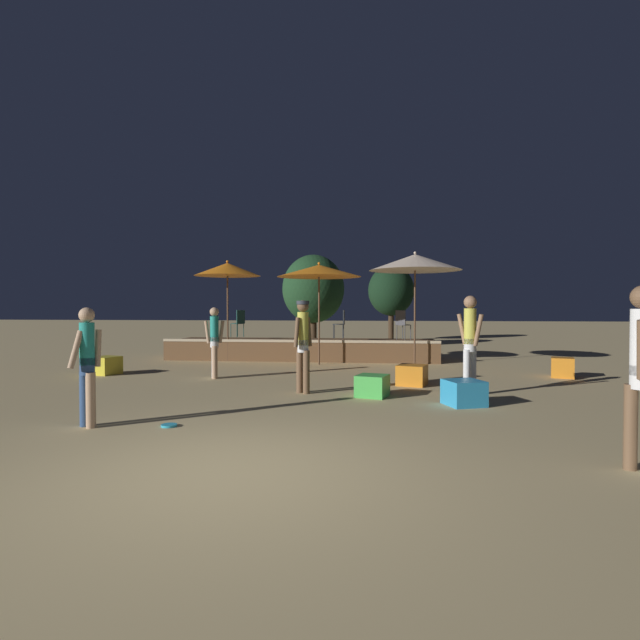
{
  "coord_description": "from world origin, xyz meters",
  "views": [
    {
      "loc": [
        1.52,
        -4.78,
        1.65
      ],
      "look_at": [
        0.0,
        7.71,
        1.35
      ],
      "focal_mm": 28.0,
      "sensor_mm": 36.0,
      "label": 1
    }
  ],
  "objects_px": {
    "cube_seat_2": "(464,393)",
    "background_tree_1": "(391,291)",
    "cube_seat_0": "(412,375)",
    "person_1": "(214,340)",
    "patio_umbrella_0": "(319,271)",
    "person_3": "(470,340)",
    "cube_seat_4": "(372,386)",
    "patio_umbrella_2": "(227,270)",
    "cube_seat_1": "(562,368)",
    "patio_umbrella_1": "(415,262)",
    "cube_seat_3": "(106,365)",
    "bistro_chair_1": "(341,321)",
    "person_4": "(87,363)",
    "frisbee_disc": "(169,425)",
    "bistro_chair_2": "(402,322)",
    "bistro_chair_0": "(239,321)",
    "person_2": "(303,340)",
    "background_tree_0": "(313,289)"
  },
  "relations": [
    {
      "from": "patio_umbrella_2",
      "to": "person_4",
      "type": "bearing_deg",
      "value": -85.48
    },
    {
      "from": "patio_umbrella_1",
      "to": "cube_seat_0",
      "type": "xyz_separation_m",
      "value": [
        -0.31,
        -3.83,
        -2.75
      ]
    },
    {
      "from": "patio_umbrella_0",
      "to": "cube_seat_2",
      "type": "bearing_deg",
      "value": -61.1
    },
    {
      "from": "person_1",
      "to": "cube_seat_4",
      "type": "bearing_deg",
      "value": -140.08
    },
    {
      "from": "person_2",
      "to": "background_tree_0",
      "type": "height_order",
      "value": "background_tree_0"
    },
    {
      "from": "patio_umbrella_1",
      "to": "person_4",
      "type": "bearing_deg",
      "value": -121.54
    },
    {
      "from": "background_tree_1",
      "to": "cube_seat_2",
      "type": "bearing_deg",
      "value": -87.1
    },
    {
      "from": "patio_umbrella_1",
      "to": "cube_seat_2",
      "type": "distance_m",
      "value": 6.59
    },
    {
      "from": "patio_umbrella_0",
      "to": "frisbee_disc",
      "type": "height_order",
      "value": "patio_umbrella_0"
    },
    {
      "from": "frisbee_disc",
      "to": "cube_seat_1",
      "type": "bearing_deg",
      "value": 38.88
    },
    {
      "from": "patio_umbrella_2",
      "to": "frisbee_disc",
      "type": "xyz_separation_m",
      "value": [
        1.79,
        -8.41,
        -2.83
      ]
    },
    {
      "from": "bistro_chair_0",
      "to": "bistro_chair_1",
      "type": "relative_size",
      "value": 1.0
    },
    {
      "from": "bistro_chair_0",
      "to": "bistro_chair_2",
      "type": "xyz_separation_m",
      "value": [
        5.35,
        -0.75,
        0.0
      ]
    },
    {
      "from": "cube_seat_1",
      "to": "cube_seat_0",
      "type": "bearing_deg",
      "value": -155.82
    },
    {
      "from": "cube_seat_1",
      "to": "background_tree_1",
      "type": "xyz_separation_m",
      "value": [
        -3.77,
        13.42,
        2.31
      ]
    },
    {
      "from": "patio_umbrella_1",
      "to": "person_3",
      "type": "relative_size",
      "value": 1.74
    },
    {
      "from": "patio_umbrella_0",
      "to": "person_3",
      "type": "relative_size",
      "value": 1.59
    },
    {
      "from": "patio_umbrella_0",
      "to": "person_1",
      "type": "distance_m",
      "value": 4.2
    },
    {
      "from": "person_3",
      "to": "patio_umbrella_1",
      "type": "bearing_deg",
      "value": 55.02
    },
    {
      "from": "person_2",
      "to": "patio_umbrella_0",
      "type": "bearing_deg",
      "value": -53.33
    },
    {
      "from": "person_1",
      "to": "background_tree_0",
      "type": "height_order",
      "value": "background_tree_0"
    },
    {
      "from": "cube_seat_2",
      "to": "background_tree_1",
      "type": "relative_size",
      "value": 0.2
    },
    {
      "from": "person_2",
      "to": "bistro_chair_2",
      "type": "relative_size",
      "value": 2.01
    },
    {
      "from": "cube_seat_1",
      "to": "background_tree_0",
      "type": "relative_size",
      "value": 0.16
    },
    {
      "from": "cube_seat_0",
      "to": "person_1",
      "type": "bearing_deg",
      "value": 173.65
    },
    {
      "from": "cube_seat_0",
      "to": "cube_seat_4",
      "type": "relative_size",
      "value": 1.08
    },
    {
      "from": "patio_umbrella_1",
      "to": "cube_seat_0",
      "type": "bearing_deg",
      "value": -94.65
    },
    {
      "from": "cube_seat_4",
      "to": "person_3",
      "type": "bearing_deg",
      "value": 10.39
    },
    {
      "from": "cube_seat_4",
      "to": "person_1",
      "type": "bearing_deg",
      "value": 151.88
    },
    {
      "from": "background_tree_0",
      "to": "background_tree_1",
      "type": "distance_m",
      "value": 6.39
    },
    {
      "from": "patio_umbrella_2",
      "to": "background_tree_1",
      "type": "height_order",
      "value": "background_tree_1"
    },
    {
      "from": "bistro_chair_0",
      "to": "cube_seat_3",
      "type": "bearing_deg",
      "value": 5.9
    },
    {
      "from": "cube_seat_3",
      "to": "background_tree_1",
      "type": "xyz_separation_m",
      "value": [
        7.34,
        14.2,
        2.32
      ]
    },
    {
      "from": "patio_umbrella_2",
      "to": "cube_seat_1",
      "type": "xyz_separation_m",
      "value": [
        9.02,
        -2.57,
        -2.61
      ]
    },
    {
      "from": "cube_seat_3",
      "to": "background_tree_1",
      "type": "bearing_deg",
      "value": 62.65
    },
    {
      "from": "cube_seat_1",
      "to": "cube_seat_3",
      "type": "bearing_deg",
      "value": -176.02
    },
    {
      "from": "person_2",
      "to": "bistro_chair_1",
      "type": "relative_size",
      "value": 2.01
    },
    {
      "from": "bistro_chair_1",
      "to": "background_tree_1",
      "type": "distance_m",
      "value": 10.17
    },
    {
      "from": "bistro_chair_1",
      "to": "bistro_chair_2",
      "type": "height_order",
      "value": "same"
    },
    {
      "from": "person_3",
      "to": "bistro_chair_2",
      "type": "distance_m",
      "value": 5.89
    },
    {
      "from": "bistro_chair_0",
      "to": "background_tree_1",
      "type": "bearing_deg",
      "value": -177.65
    },
    {
      "from": "bistro_chair_1",
      "to": "person_4",
      "type": "bearing_deg",
      "value": -15.56
    },
    {
      "from": "cube_seat_1",
      "to": "cube_seat_3",
      "type": "xyz_separation_m",
      "value": [
        -11.11,
        -0.77,
        -0.01
      ]
    },
    {
      "from": "patio_umbrella_2",
      "to": "cube_seat_2",
      "type": "relative_size",
      "value": 4.17
    },
    {
      "from": "cube_seat_2",
      "to": "bistro_chair_0",
      "type": "bearing_deg",
      "value": 129.02
    },
    {
      "from": "patio_umbrella_0",
      "to": "cube_seat_4",
      "type": "relative_size",
      "value": 4.46
    },
    {
      "from": "cube_seat_0",
      "to": "patio_umbrella_1",
      "type": "bearing_deg",
      "value": 85.35
    },
    {
      "from": "person_3",
      "to": "cube_seat_3",
      "type": "bearing_deg",
      "value": 123.78
    },
    {
      "from": "cube_seat_0",
      "to": "background_tree_0",
      "type": "bearing_deg",
      "value": 109.69
    },
    {
      "from": "cube_seat_1",
      "to": "cube_seat_2",
      "type": "bearing_deg",
      "value": -127.52
    }
  ]
}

